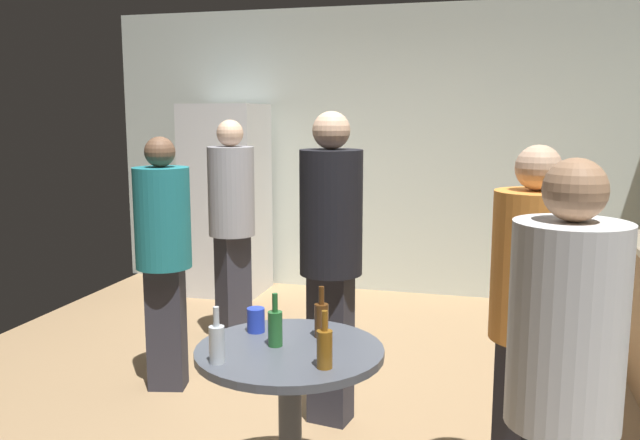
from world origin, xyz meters
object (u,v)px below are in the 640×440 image
person_in_black_shirt (331,244)px  person_in_teal_shirt (163,245)px  plastic_cup_blue (256,320)px  person_in_gray_shirt (232,214)px  refrigerator (226,199)px  beer_bottle_green (275,327)px  beer_bottle_amber (325,347)px  person_in_white_shirt (564,379)px  person_in_orange_shirt (531,305)px  beer_bottle_brown (321,319)px  beer_bottle_clear (217,343)px  foreground_table (290,371)px

person_in_black_shirt → person_in_teal_shirt: bearing=-89.9°
person_in_black_shirt → plastic_cup_blue: bearing=-4.5°
person_in_black_shirt → person_in_gray_shirt: bearing=-127.1°
refrigerator → person_in_gray_shirt: bearing=-65.3°
beer_bottle_green → person_in_black_shirt: (0.03, 0.86, 0.19)m
beer_bottle_amber → person_in_black_shirt: (-0.24, 1.04, 0.19)m
beer_bottle_amber → person_in_white_shirt: person_in_white_shirt is taller
plastic_cup_blue → person_in_orange_shirt: person_in_orange_shirt is taller
beer_bottle_amber → person_in_teal_shirt: 1.81m
beer_bottle_brown → beer_bottle_green: (-0.16, -0.16, 0.00)m
beer_bottle_amber → person_in_black_shirt: size_ratio=0.13×
refrigerator → beer_bottle_brown: bearing=-60.3°
refrigerator → beer_bottle_clear: (1.45, -3.50, -0.08)m
person_in_teal_shirt → refrigerator: bearing=-179.9°
beer_bottle_amber → beer_bottle_green: (-0.26, 0.18, 0.00)m
beer_bottle_amber → person_in_black_shirt: person_in_black_shirt is taller
plastic_cup_blue → person_in_teal_shirt: person_in_teal_shirt is taller
foreground_table → beer_bottle_brown: 0.27m
beer_bottle_brown → person_in_black_shirt: bearing=100.8°
person_in_white_shirt → person_in_gray_shirt: person_in_gray_shirt is taller
beer_bottle_green → person_in_teal_shirt: (-1.08, 1.03, 0.10)m
foreground_table → beer_bottle_amber: size_ratio=3.48×
beer_bottle_green → person_in_black_shirt: bearing=88.2°
foreground_table → beer_bottle_green: bearing=173.3°
beer_bottle_brown → plastic_cup_blue: (-0.30, -0.01, -0.03)m
refrigerator → person_in_teal_shirt: (0.53, -2.23, 0.02)m
refrigerator → person_in_black_shirt: (1.64, -2.40, 0.11)m
foreground_table → beer_bottle_amber: 0.33m
beer_bottle_clear → beer_bottle_green: bearing=57.0°
person_in_orange_shirt → person_in_gray_shirt: bearing=-84.2°
beer_bottle_clear → person_in_gray_shirt: bearing=111.1°
beer_bottle_amber → beer_bottle_brown: size_ratio=1.00×
foreground_table → beer_bottle_clear: (-0.22, -0.24, 0.19)m
beer_bottle_brown → person_in_teal_shirt: size_ratio=0.15×
foreground_table → person_in_teal_shirt: person_in_teal_shirt is taller
beer_bottle_brown → person_in_white_shirt: 1.18m
foreground_table → beer_bottle_green: size_ratio=3.48×
beer_bottle_amber → person_in_gray_shirt: bearing=120.9°
person_in_black_shirt → person_in_orange_shirt: 1.19m
refrigerator → foreground_table: bearing=-62.8°
person_in_black_shirt → person_in_orange_shirt: person_in_black_shirt is taller
beer_bottle_brown → person_in_white_shirt: size_ratio=0.14×
beer_bottle_brown → person_in_black_shirt: (-0.13, 0.70, 0.19)m
refrigerator → person_in_black_shirt: size_ratio=1.04×
plastic_cup_blue → person_in_teal_shirt: 1.29m
person_in_white_shirt → person_in_black_shirt: bearing=-33.1°
refrigerator → beer_bottle_brown: (1.77, -3.10, -0.08)m
refrigerator → foreground_table: 3.68m
beer_bottle_clear → person_in_teal_shirt: person_in_teal_shirt is taller
beer_bottle_brown → person_in_white_shirt: (0.94, -0.70, 0.11)m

